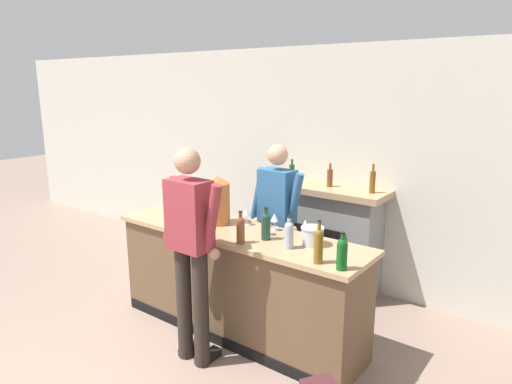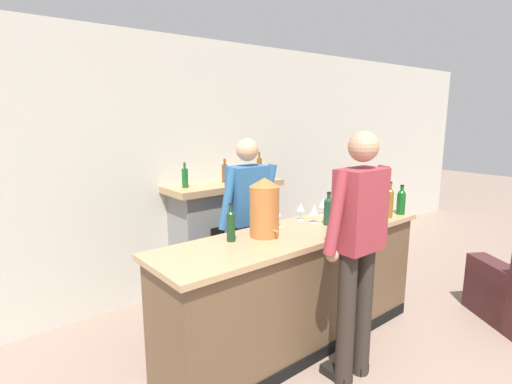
{
  "view_description": "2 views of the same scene",
  "coord_description": "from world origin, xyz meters",
  "px_view_note": "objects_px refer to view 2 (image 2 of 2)",
  "views": [
    {
      "loc": [
        2.75,
        -1.03,
        2.33
      ],
      "look_at": [
        0.19,
        2.38,
        1.31
      ],
      "focal_mm": 32.0,
      "sensor_mm": 36.0,
      "label": 1
    },
    {
      "loc": [
        -2.05,
        -0.17,
        1.96
      ],
      "look_at": [
        0.09,
        2.43,
        1.3
      ],
      "focal_mm": 28.0,
      "sensor_mm": 36.0,
      "label": 2
    }
  ],
  "objects_px": {
    "fireplace_stone": "(224,234)",
    "copper_dispenser": "(264,207)",
    "ice_bucket_steel": "(345,207)",
    "wine_glass_back_row": "(314,210)",
    "person_customer": "(358,247)",
    "wine_bottle_cabernet_heavy": "(328,210)",
    "wine_bottle_chardonnay_pale": "(354,207)",
    "wine_glass_mid_counter": "(301,208)",
    "wine_glass_front_left": "(323,203)",
    "wine_glass_by_dispenser": "(277,213)",
    "person_bartender": "(248,221)",
    "wine_bottle_riesling_slim": "(401,201)",
    "wine_bottle_port_short": "(389,202)",
    "wine_bottle_rose_blush": "(338,217)",
    "wine_bottle_merlot_tall": "(231,224)",
    "potted_plant_corner": "(378,235)"
  },
  "relations": [
    {
      "from": "potted_plant_corner",
      "to": "wine_bottle_merlot_tall",
      "type": "height_order",
      "value": "wine_bottle_merlot_tall"
    },
    {
      "from": "wine_bottle_merlot_tall",
      "to": "wine_glass_by_dispenser",
      "type": "bearing_deg",
      "value": 6.75
    },
    {
      "from": "wine_bottle_merlot_tall",
      "to": "wine_bottle_riesling_slim",
      "type": "bearing_deg",
      "value": -11.9
    },
    {
      "from": "wine_glass_back_row",
      "to": "wine_glass_front_left",
      "type": "bearing_deg",
      "value": 28.24
    },
    {
      "from": "wine_bottle_rose_blush",
      "to": "fireplace_stone",
      "type": "bearing_deg",
      "value": 90.51
    },
    {
      "from": "ice_bucket_steel",
      "to": "wine_glass_by_dispenser",
      "type": "xyz_separation_m",
      "value": [
        -0.78,
        0.11,
        0.04
      ]
    },
    {
      "from": "ice_bucket_steel",
      "to": "wine_bottle_cabernet_heavy",
      "type": "distance_m",
      "value": 0.41
    },
    {
      "from": "person_bartender",
      "to": "wine_bottle_riesling_slim",
      "type": "relative_size",
      "value": 6.11
    },
    {
      "from": "ice_bucket_steel",
      "to": "wine_glass_back_row",
      "type": "bearing_deg",
      "value": -178.59
    },
    {
      "from": "wine_bottle_cabernet_heavy",
      "to": "wine_bottle_rose_blush",
      "type": "bearing_deg",
      "value": -120.13
    },
    {
      "from": "wine_glass_back_row",
      "to": "wine_bottle_cabernet_heavy",
      "type": "bearing_deg",
      "value": -62.79
    },
    {
      "from": "fireplace_stone",
      "to": "wine_glass_mid_counter",
      "type": "bearing_deg",
      "value": -87.58
    },
    {
      "from": "fireplace_stone",
      "to": "copper_dispenser",
      "type": "height_order",
      "value": "fireplace_stone"
    },
    {
      "from": "ice_bucket_steel",
      "to": "wine_glass_mid_counter",
      "type": "distance_m",
      "value": 0.49
    },
    {
      "from": "fireplace_stone",
      "to": "ice_bucket_steel",
      "type": "xyz_separation_m",
      "value": [
        0.52,
        -1.27,
        0.47
      ]
    },
    {
      "from": "copper_dispenser",
      "to": "wine_bottle_cabernet_heavy",
      "type": "bearing_deg",
      "value": -9.16
    },
    {
      "from": "ice_bucket_steel",
      "to": "fireplace_stone",
      "type": "bearing_deg",
      "value": 112.35
    },
    {
      "from": "ice_bucket_steel",
      "to": "wine_bottle_rose_blush",
      "type": "relative_size",
      "value": 0.7
    },
    {
      "from": "wine_bottle_chardonnay_pale",
      "to": "wine_glass_mid_counter",
      "type": "height_order",
      "value": "wine_bottle_chardonnay_pale"
    },
    {
      "from": "wine_bottle_port_short",
      "to": "wine_bottle_rose_blush",
      "type": "height_order",
      "value": "wine_bottle_port_short"
    },
    {
      "from": "ice_bucket_steel",
      "to": "wine_bottle_port_short",
      "type": "height_order",
      "value": "wine_bottle_port_short"
    },
    {
      "from": "wine_bottle_cabernet_heavy",
      "to": "wine_glass_by_dispenser",
      "type": "bearing_deg",
      "value": 149.61
    },
    {
      "from": "wine_glass_front_left",
      "to": "wine_glass_by_dispenser",
      "type": "height_order",
      "value": "wine_glass_by_dispenser"
    },
    {
      "from": "fireplace_stone",
      "to": "person_bartender",
      "type": "height_order",
      "value": "person_bartender"
    },
    {
      "from": "person_customer",
      "to": "wine_glass_back_row",
      "type": "xyz_separation_m",
      "value": [
        0.29,
        0.68,
        0.09
      ]
    },
    {
      "from": "fireplace_stone",
      "to": "copper_dispenser",
      "type": "bearing_deg",
      "value": -111.62
    },
    {
      "from": "wine_glass_back_row",
      "to": "wine_glass_by_dispenser",
      "type": "relative_size",
      "value": 1.0
    },
    {
      "from": "wine_bottle_cabernet_heavy",
      "to": "wine_bottle_chardonnay_pale",
      "type": "distance_m",
      "value": 0.28
    },
    {
      "from": "copper_dispenser",
      "to": "wine_bottle_port_short",
      "type": "bearing_deg",
      "value": -13.32
    },
    {
      "from": "fireplace_stone",
      "to": "wine_glass_back_row",
      "type": "xyz_separation_m",
      "value": [
        0.07,
        -1.28,
        0.51
      ]
    },
    {
      "from": "wine_bottle_merlot_tall",
      "to": "wine_bottle_rose_blush",
      "type": "xyz_separation_m",
      "value": [
        0.8,
        -0.37,
        -0.0
      ]
    },
    {
      "from": "person_bartender",
      "to": "wine_bottle_chardonnay_pale",
      "type": "distance_m",
      "value": 0.99
    },
    {
      "from": "wine_bottle_port_short",
      "to": "wine_bottle_merlot_tall",
      "type": "distance_m",
      "value": 1.59
    },
    {
      "from": "wine_bottle_chardonnay_pale",
      "to": "wine_bottle_rose_blush",
      "type": "xyz_separation_m",
      "value": [
        -0.39,
        -0.14,
        0.0
      ]
    },
    {
      "from": "fireplace_stone",
      "to": "ice_bucket_steel",
      "type": "relative_size",
      "value": 7.75
    },
    {
      "from": "wine_bottle_merlot_tall",
      "to": "wine_bottle_chardonnay_pale",
      "type": "distance_m",
      "value": 1.22
    },
    {
      "from": "wine_bottle_riesling_slim",
      "to": "wine_glass_back_row",
      "type": "xyz_separation_m",
      "value": [
        -0.88,
        0.31,
        -0.02
      ]
    },
    {
      "from": "wine_bottle_chardonnay_pale",
      "to": "person_bartender",
      "type": "bearing_deg",
      "value": 130.24
    },
    {
      "from": "person_bartender",
      "to": "wine_bottle_merlot_tall",
      "type": "xyz_separation_m",
      "value": [
        -0.57,
        -0.52,
        0.18
      ]
    },
    {
      "from": "wine_glass_back_row",
      "to": "wine_glass_mid_counter",
      "type": "height_order",
      "value": "wine_glass_back_row"
    },
    {
      "from": "wine_bottle_port_short",
      "to": "person_bartender",
      "type": "bearing_deg",
      "value": 138.08
    },
    {
      "from": "person_customer",
      "to": "wine_bottle_riesling_slim",
      "type": "relative_size",
      "value": 6.49
    },
    {
      "from": "copper_dispenser",
      "to": "wine_bottle_port_short",
      "type": "relative_size",
      "value": 1.38
    },
    {
      "from": "ice_bucket_steel",
      "to": "wine_glass_by_dispenser",
      "type": "relative_size",
      "value": 1.18
    },
    {
      "from": "wine_glass_mid_counter",
      "to": "wine_glass_by_dispenser",
      "type": "relative_size",
      "value": 0.97
    },
    {
      "from": "ice_bucket_steel",
      "to": "person_customer",
      "type": "bearing_deg",
      "value": -136.86
    },
    {
      "from": "wine_glass_front_left",
      "to": "wine_glass_mid_counter",
      "type": "xyz_separation_m",
      "value": [
        -0.32,
        -0.02,
        0.01
      ]
    },
    {
      "from": "wine_bottle_chardonnay_pale",
      "to": "wine_glass_back_row",
      "type": "xyz_separation_m",
      "value": [
        -0.33,
        0.17,
        -0.01
      ]
    },
    {
      "from": "wine_glass_front_left",
      "to": "ice_bucket_steel",
      "type": "bearing_deg",
      "value": -42.96
    },
    {
      "from": "wine_bottle_cabernet_heavy",
      "to": "wine_glass_back_row",
      "type": "distance_m",
      "value": 0.13
    }
  ]
}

